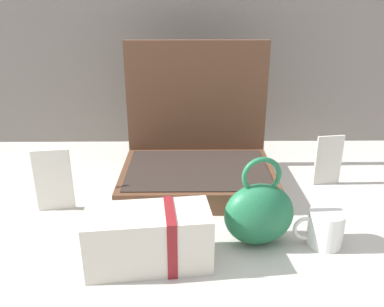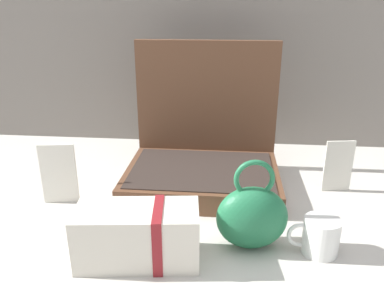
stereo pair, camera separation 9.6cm
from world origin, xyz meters
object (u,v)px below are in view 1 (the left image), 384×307
info_card_left (52,180)px  poster_card_right (327,160)px  teal_pouch_handbag (257,213)px  coffee_mug (322,228)px  open_suitcase (196,154)px  cream_toiletry_bag (148,238)px

info_card_left → poster_card_right: size_ratio=1.10×
teal_pouch_handbag → coffee_mug: teal_pouch_handbag is taller
poster_card_right → coffee_mug: bearing=-117.7°
info_card_left → poster_card_right: info_card_left is taller
open_suitcase → coffee_mug: (0.28, -0.34, -0.05)m
teal_pouch_handbag → coffee_mug: (0.15, -0.01, -0.04)m
cream_toiletry_bag → poster_card_right: (0.50, 0.38, 0.02)m
coffee_mug → poster_card_right: poster_card_right is taller
open_suitcase → info_card_left: open_suitcase is taller
info_card_left → poster_card_right: (0.77, 0.14, -0.01)m
cream_toiletry_bag → coffee_mug: cream_toiletry_bag is taller
open_suitcase → coffee_mug: size_ratio=3.90×
teal_pouch_handbag → info_card_left: size_ratio=1.26×
teal_pouch_handbag → cream_toiletry_bag: size_ratio=0.79×
teal_pouch_handbag → cream_toiletry_bag: bearing=-163.4°
open_suitcase → teal_pouch_handbag: bearing=-68.8°
teal_pouch_handbag → poster_card_right: 0.40m
cream_toiletry_bag → info_card_left: (-0.27, 0.23, 0.02)m
info_card_left → teal_pouch_handbag: bearing=-26.7°
cream_toiletry_bag → poster_card_right: size_ratio=1.74×
coffee_mug → open_suitcase: bearing=129.1°
open_suitcase → coffee_mug: bearing=-50.9°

